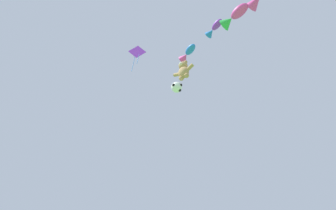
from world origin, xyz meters
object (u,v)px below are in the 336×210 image
(teddy_bear_kite, at_px, (183,70))
(fish_kite_violet, at_px, (214,29))
(soccer_ball_kite, at_px, (177,87))
(diamond_kite, at_px, (137,53))
(fish_kite_cobalt, at_px, (187,53))
(fish_kite_magenta, at_px, (233,17))

(teddy_bear_kite, distance_m, fish_kite_violet, 3.47)
(soccer_ball_kite, bearing_deg, diamond_kite, -154.03)
(soccer_ball_kite, distance_m, fish_kite_cobalt, 3.46)
(soccer_ball_kite, distance_m, fish_kite_violet, 4.83)
(soccer_ball_kite, relative_size, fish_kite_cobalt, 0.47)
(fish_kite_magenta, height_order, diamond_kite, diamond_kite)
(fish_kite_magenta, bearing_deg, soccer_ball_kite, 173.22)
(fish_kite_violet, relative_size, fish_kite_magenta, 0.78)
(diamond_kite, bearing_deg, fish_kite_magenta, 5.99)
(teddy_bear_kite, bearing_deg, diamond_kite, -153.34)
(soccer_ball_kite, relative_size, fish_kite_magenta, 0.41)
(fish_kite_cobalt, bearing_deg, soccer_ball_kite, -155.78)
(soccer_ball_kite, relative_size, diamond_kite, 0.26)
(teddy_bear_kite, relative_size, fish_kite_cobalt, 1.01)
(fish_kite_violet, bearing_deg, teddy_bear_kite, 172.68)
(soccer_ball_kite, xyz_separation_m, diamond_kite, (-2.80, -1.37, 4.56))
(fish_kite_magenta, bearing_deg, fish_kite_cobalt, 166.84)
(fish_kite_cobalt, bearing_deg, fish_kite_violet, -10.74)
(soccer_ball_kite, xyz_separation_m, fish_kite_magenta, (4.79, -0.57, 2.74))
(soccer_ball_kite, bearing_deg, fish_kite_violet, -1.89)
(teddy_bear_kite, xyz_separation_m, fish_kite_cobalt, (0.37, 0.10, 1.74))
(teddy_bear_kite, bearing_deg, fish_kite_cobalt, 15.52)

